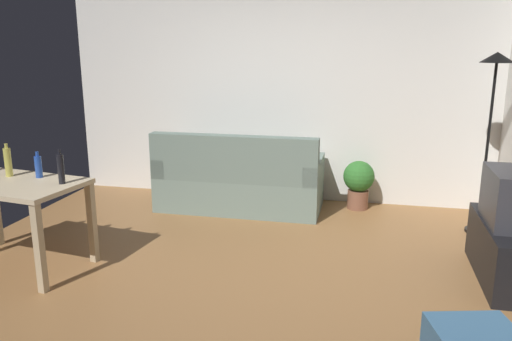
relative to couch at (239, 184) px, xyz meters
name	(u,v)px	position (x,y,z in m)	size (l,w,h in m)	color
ground_plane	(232,268)	(0.34, -1.59, -0.32)	(5.20, 4.40, 0.02)	olive
wall_rear	(278,89)	(0.34, 0.61, 1.04)	(5.20, 0.10, 2.70)	silver
couch	(239,184)	(0.00, 0.00, 0.00)	(1.88, 0.84, 0.92)	slate
tv_stand	(508,252)	(2.59, -1.32, -0.07)	(0.44, 1.10, 0.48)	black
torchiere_lamp	(493,94)	(2.59, -0.21, 1.11)	(0.32, 0.32, 1.81)	black
desk	(11,194)	(-1.49, -1.95, 0.34)	(1.29, 0.87, 0.76)	#C6B28E
potted_plant	(359,181)	(1.36, 0.31, 0.02)	(0.36, 0.36, 0.57)	brown
bottle_squat	(8,162)	(-1.61, -1.79, 0.58)	(0.06, 0.06, 0.29)	#BCB24C
bottle_blue	(38,166)	(-1.33, -1.77, 0.55)	(0.06, 0.06, 0.23)	#2347A3
bottle_dark	(61,168)	(-1.02, -1.91, 0.58)	(0.05, 0.05, 0.29)	black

